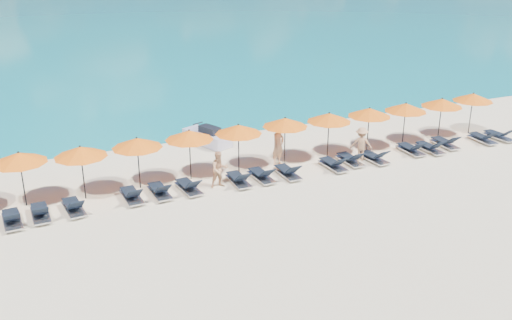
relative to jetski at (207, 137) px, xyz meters
name	(u,v)px	position (x,y,z in m)	size (l,w,h in m)	color
ground	(288,215)	(0.06, -9.01, -0.40)	(1400.00, 1400.00, 0.00)	beige
jetski	(207,137)	(0.00, 0.00, 0.00)	(1.98, 2.92, 0.97)	silver
beachgoer_a	(278,145)	(2.04, -4.09, 0.56)	(0.70, 0.46, 1.92)	tan
beachgoer_b	(219,169)	(-1.37, -5.44, 0.40)	(0.77, 0.45, 1.59)	tan
beachgoer_c	(361,144)	(5.91, -5.14, 0.41)	(1.05, 0.49, 1.62)	tan
umbrella_2	(19,158)	(-8.99, -4.06, 1.62)	(2.10, 2.10, 2.28)	black
umbrella_3	(80,152)	(-6.75, -4.32, 1.62)	(2.10, 2.10, 2.28)	black
umbrella_4	(137,143)	(-4.48, -4.17, 1.62)	(2.10, 2.10, 2.28)	black
umbrella_5	(189,135)	(-2.21, -4.08, 1.62)	(2.10, 2.10, 2.28)	black
umbrella_6	(238,129)	(0.03, -4.18, 1.62)	(2.10, 2.10, 2.28)	black
umbrella_7	(285,122)	(2.39, -4.06, 1.62)	(2.10, 2.10, 2.28)	black
umbrella_8	(329,117)	(4.63, -4.21, 1.62)	(2.10, 2.10, 2.28)	black
umbrella_9	(369,112)	(6.88, -4.24, 1.62)	(2.10, 2.10, 2.28)	black
umbrella_10	(406,107)	(9.05, -4.24, 1.62)	(2.10, 2.10, 2.28)	black
umbrella_11	(442,103)	(11.33, -4.27, 1.62)	(2.10, 2.10, 2.28)	black
umbrella_12	(473,97)	(13.59, -4.08, 1.62)	(2.10, 2.10, 2.28)	black
lounger_3	(12,219)	(-9.56, -5.60, -0.17)	(0.71, 1.73, 0.66)	silver
lounger_4	(40,213)	(-8.57, -5.47, -0.17)	(0.65, 1.71, 0.66)	silver
lounger_5	(74,207)	(-7.35, -5.45, -0.17)	(0.79, 1.75, 0.66)	silver
lounger_6	(132,195)	(-5.08, -5.29, -0.17)	(0.70, 1.73, 0.66)	silver
lounger_7	(160,191)	(-3.94, -5.32, -0.17)	(0.69, 1.73, 0.66)	silver
lounger_8	(189,187)	(-2.73, -5.39, -0.17)	(0.79, 1.76, 0.66)	silver
lounger_9	(239,179)	(-0.53, -5.50, -0.17)	(0.65, 1.71, 0.66)	silver
lounger_10	(262,175)	(0.56, -5.49, -0.17)	(0.71, 1.73, 0.66)	silver
lounger_11	(288,172)	(1.78, -5.61, -0.17)	(0.65, 1.71, 0.66)	silver
lounger_12	(333,164)	(4.12, -5.62, -0.17)	(0.70, 1.73, 0.66)	silver
lounger_13	(350,159)	(5.18, -5.38, -0.17)	(0.63, 1.70, 0.66)	silver
lounger_14	(374,157)	(6.35, -5.62, -0.17)	(0.76, 1.74, 0.66)	silver
lounger_15	(411,149)	(8.69, -5.39, -0.17)	(0.65, 1.71, 0.66)	silver
lounger_16	(430,148)	(9.68, -5.62, -0.17)	(0.64, 1.71, 0.66)	silver
lounger_17	(445,143)	(10.88, -5.34, -0.17)	(0.70, 1.73, 0.66)	silver
lounger_18	(483,138)	(13.17, -5.54, -0.17)	(0.71, 1.73, 0.66)	silver
lounger_19	(499,135)	(14.28, -5.56, -0.17)	(0.75, 1.74, 0.66)	silver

